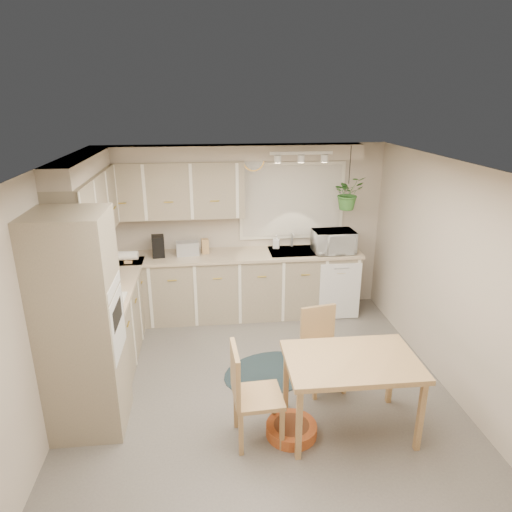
% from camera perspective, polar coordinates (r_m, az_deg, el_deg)
% --- Properties ---
extents(floor, '(4.20, 4.20, 0.00)m').
position_cam_1_polar(floor, '(5.17, 0.56, -16.13)').
color(floor, '#645E58').
rests_on(floor, ground).
extents(ceiling, '(4.20, 4.20, 0.00)m').
position_cam_1_polar(ceiling, '(4.26, 0.66, 11.23)').
color(ceiling, white).
rests_on(ceiling, wall_back).
extents(wall_back, '(4.00, 0.04, 2.40)m').
position_cam_1_polar(wall_back, '(6.56, -1.64, 3.37)').
color(wall_back, '#B1A392').
rests_on(wall_back, floor).
extents(wall_front, '(4.00, 0.04, 2.40)m').
position_cam_1_polar(wall_front, '(2.80, 6.22, -20.76)').
color(wall_front, '#B1A392').
rests_on(wall_front, floor).
extents(wall_left, '(0.04, 4.20, 2.40)m').
position_cam_1_polar(wall_left, '(4.79, -23.98, -4.52)').
color(wall_left, '#B1A392').
rests_on(wall_left, floor).
extents(wall_right, '(0.04, 4.20, 2.40)m').
position_cam_1_polar(wall_right, '(5.20, 23.05, -2.53)').
color(wall_right, '#B1A392').
rests_on(wall_right, floor).
extents(base_cab_left, '(0.60, 1.85, 0.90)m').
position_cam_1_polar(base_cab_left, '(5.78, -17.67, -7.83)').
color(base_cab_left, gray).
rests_on(base_cab_left, floor).
extents(base_cab_back, '(3.60, 0.60, 0.90)m').
position_cam_1_polar(base_cab_back, '(6.51, -3.11, -3.78)').
color(base_cab_back, gray).
rests_on(base_cab_back, floor).
extents(counter_left, '(0.64, 1.89, 0.04)m').
position_cam_1_polar(counter_left, '(5.59, -18.05, -3.52)').
color(counter_left, tan).
rests_on(counter_left, base_cab_left).
extents(counter_back, '(3.64, 0.64, 0.04)m').
position_cam_1_polar(counter_back, '(6.33, -3.18, 0.10)').
color(counter_back, tan).
rests_on(counter_back, base_cab_back).
extents(oven_stack, '(0.65, 0.65, 2.10)m').
position_cam_1_polar(oven_stack, '(4.43, -21.04, -8.18)').
color(oven_stack, gray).
rests_on(oven_stack, floor).
extents(wall_oven_face, '(0.02, 0.56, 0.58)m').
position_cam_1_polar(wall_oven_face, '(4.36, -16.93, -8.16)').
color(wall_oven_face, silver).
rests_on(wall_oven_face, oven_stack).
extents(upper_cab_left, '(0.35, 2.00, 0.75)m').
position_cam_1_polar(upper_cab_left, '(5.47, -20.17, 5.74)').
color(upper_cab_left, gray).
rests_on(upper_cab_left, wall_left).
extents(upper_cab_back, '(2.00, 0.35, 0.75)m').
position_cam_1_polar(upper_cab_back, '(6.24, -10.84, 8.11)').
color(upper_cab_back, gray).
rests_on(upper_cab_back, wall_back).
extents(soffit_left, '(0.30, 2.00, 0.20)m').
position_cam_1_polar(soffit_left, '(5.40, -21.02, 10.62)').
color(soffit_left, '#B1A392').
rests_on(soffit_left, wall_left).
extents(soffit_back, '(3.60, 0.30, 0.20)m').
position_cam_1_polar(soffit_back, '(6.18, -3.51, 12.77)').
color(soffit_back, '#B1A392').
rests_on(soffit_back, wall_back).
extents(cooktop, '(0.52, 0.58, 0.02)m').
position_cam_1_polar(cooktop, '(5.06, -19.17, -5.76)').
color(cooktop, silver).
rests_on(cooktop, counter_left).
extents(range_hood, '(0.40, 0.60, 0.14)m').
position_cam_1_polar(range_hood, '(4.90, -19.97, -0.93)').
color(range_hood, silver).
rests_on(range_hood, upper_cab_left).
extents(window_blinds, '(1.40, 0.02, 1.00)m').
position_cam_1_polar(window_blinds, '(6.52, 4.53, 6.85)').
color(window_blinds, silver).
rests_on(window_blinds, wall_back).
extents(window_frame, '(1.50, 0.02, 1.10)m').
position_cam_1_polar(window_frame, '(6.53, 4.52, 6.87)').
color(window_frame, silver).
rests_on(window_frame, wall_back).
extents(sink, '(0.70, 0.48, 0.10)m').
position_cam_1_polar(sink, '(6.46, 4.82, 0.26)').
color(sink, '#B5B8BD').
rests_on(sink, counter_back).
extents(dishwasher_front, '(0.58, 0.02, 0.83)m').
position_cam_1_polar(dishwasher_front, '(6.49, 10.45, -4.41)').
color(dishwasher_front, silver).
rests_on(dishwasher_front, base_cab_back).
extents(track_light_bar, '(0.80, 0.04, 0.04)m').
position_cam_1_polar(track_light_bar, '(5.90, 5.69, 12.70)').
color(track_light_bar, silver).
rests_on(track_light_bar, ceiling).
extents(wall_clock, '(0.30, 0.03, 0.30)m').
position_cam_1_polar(wall_clock, '(6.34, -0.32, 11.88)').
color(wall_clock, '#E7B151').
rests_on(wall_clock, wall_back).
extents(dining_table, '(1.21, 0.81, 0.75)m').
position_cam_1_polar(dining_table, '(4.52, 11.57, -16.55)').
color(dining_table, tan).
rests_on(dining_table, floor).
extents(chair_left, '(0.47, 0.47, 0.96)m').
position_cam_1_polar(chair_left, '(4.27, 0.27, -16.87)').
color(chair_left, tan).
rests_on(chair_left, floor).
extents(chair_back, '(0.49, 0.49, 0.89)m').
position_cam_1_polar(chair_back, '(5.00, 8.53, -11.69)').
color(chair_back, tan).
rests_on(chair_back, floor).
extents(braided_rug, '(1.33, 1.17, 0.01)m').
position_cam_1_polar(braided_rug, '(5.41, 1.76, -14.28)').
color(braided_rug, black).
rests_on(braided_rug, floor).
extents(pet_bed, '(0.55, 0.55, 0.11)m').
position_cam_1_polar(pet_bed, '(4.57, 4.44, -20.80)').
color(pet_bed, '#AD5622').
rests_on(pet_bed, floor).
extents(microwave, '(0.57, 0.33, 0.38)m').
position_cam_1_polar(microwave, '(6.41, 9.68, 2.08)').
color(microwave, silver).
rests_on(microwave, counter_back).
extents(soap_bottle, '(0.14, 0.22, 0.09)m').
position_cam_1_polar(soap_bottle, '(6.53, 2.55, 1.32)').
color(soap_bottle, silver).
rests_on(soap_bottle, counter_back).
extents(hanging_plant, '(0.52, 0.55, 0.35)m').
position_cam_1_polar(hanging_plant, '(6.32, 11.41, 7.29)').
color(hanging_plant, '#366F2C').
rests_on(hanging_plant, ceiling).
extents(coffee_maker, '(0.18, 0.22, 0.29)m').
position_cam_1_polar(coffee_maker, '(6.32, -12.13, 1.21)').
color(coffee_maker, black).
rests_on(coffee_maker, counter_back).
extents(toaster, '(0.32, 0.20, 0.19)m').
position_cam_1_polar(toaster, '(6.32, -8.55, 0.96)').
color(toaster, '#B5B8BD').
rests_on(toaster, counter_back).
extents(knife_block, '(0.11, 0.11, 0.21)m').
position_cam_1_polar(knife_block, '(6.34, -6.37, 1.23)').
color(knife_block, tan).
rests_on(knife_block, counter_back).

